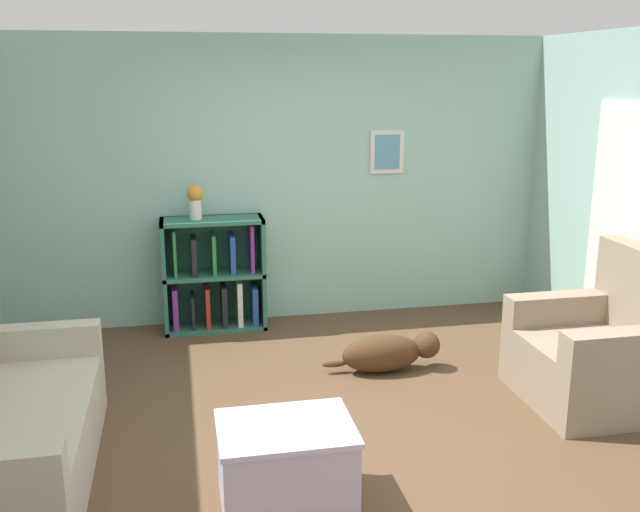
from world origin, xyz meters
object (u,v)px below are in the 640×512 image
Objects in this scene: recliner_chair at (602,351)px; vase at (195,200)px; coffee_table at (286,463)px; dog at (388,352)px; bookshelf at (215,277)px.

vase is (-2.72, 2.03, 0.82)m from recliner_chair.
coffee_table is 0.77× the size of dog.
bookshelf is 0.94× the size of recliner_chair.
coffee_table is at bearing -83.08° from vase.
recliner_chair reaches higher than dog.
coffee_table is 1.92m from dog.
vase is at bearing 96.92° from coffee_table.
bookshelf is 2.89m from coffee_table.
bookshelf is at bearing 7.72° from vase.
recliner_chair is 1.51× the size of coffee_table.
recliner_chair is (2.58, -2.05, -0.11)m from bookshelf.
vase reaches higher than bookshelf.
bookshelf is 1.81m from dog.
recliner_chair is at bearing 19.14° from coffee_table.
recliner_chair is 1.55m from dog.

